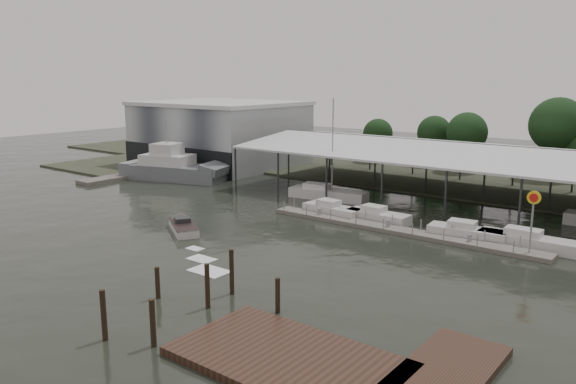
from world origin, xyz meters
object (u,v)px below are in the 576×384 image
Objects in this scene: grey_trawler at (174,169)px; speedboat_underway at (183,226)px; shell_fuel_sign at (533,211)px; white_sailboat at (327,194)px.

speedboat_underway is at bearing -56.26° from grey_trawler.
shell_fuel_sign is 50.68m from grey_trawler.
grey_trawler is at bearing 177.06° from white_sailboat.
white_sailboat is at bearing -10.97° from grey_trawler.
shell_fuel_sign is 27.09m from white_sailboat.
speedboat_underway is (21.48, -17.60, -1.19)m from grey_trawler.
grey_trawler is 27.80m from speedboat_underway.
grey_trawler is 1.07× the size of speedboat_underway.
white_sailboat is (-25.59, 8.26, -3.28)m from shell_fuel_sign.
grey_trawler is at bearing -6.76° from speedboat_underway.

